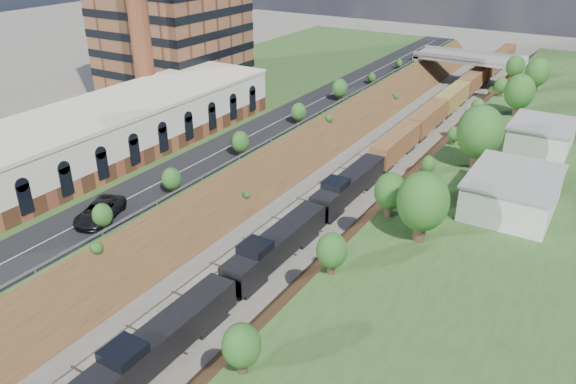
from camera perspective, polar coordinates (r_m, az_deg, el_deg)
name	(u,v)px	position (r m, az deg, el deg)	size (l,w,h in m)	color
platform_left	(180,126)	(100.17, -10.92, 6.64)	(44.00, 180.00, 5.00)	#315121
embankment_left	(288,164)	(88.59, -0.03, 2.82)	(7.07, 180.00, 7.07)	brown
embankment_right	(422,196)	(80.41, 13.48, -0.45)	(7.07, 180.00, 7.07)	brown
rail_left_track	(335,175)	(84.85, 4.82, 1.71)	(1.58, 180.00, 0.18)	gray
rail_right_track	(367,183)	(82.90, 8.02, 0.94)	(1.58, 180.00, 0.18)	gray
road	(263,129)	(89.03, -2.52, 6.40)	(8.00, 180.00, 0.10)	black
guardrail	(285,131)	(86.61, -0.33, 6.21)	(0.10, 171.00, 0.70)	#99999E
commercial_building	(96,135)	(80.52, -18.93, 5.47)	(14.30, 62.30, 7.00)	brown
overpass	(469,64)	(138.56, 17.88, 12.23)	(24.50, 8.30, 7.40)	gray
white_building_near	(512,193)	(68.00, 21.81, -0.11)	(9.00, 12.00, 4.00)	silver
white_building_far	(541,136)	(88.54, 24.29, 5.17)	(8.00, 10.00, 3.60)	silver
tree_right_large	(423,202)	(57.52, 13.54, -0.98)	(5.25, 5.25, 7.61)	#473323
tree_left_crest	(69,233)	(59.24, -21.37, -3.88)	(2.45, 2.45, 3.55)	#473323
freight_train	(426,120)	(104.23, 13.81, 7.13)	(2.90, 148.18, 4.55)	black
suv	(100,211)	(64.57, -18.60, -1.86)	(3.29, 7.13, 1.98)	black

